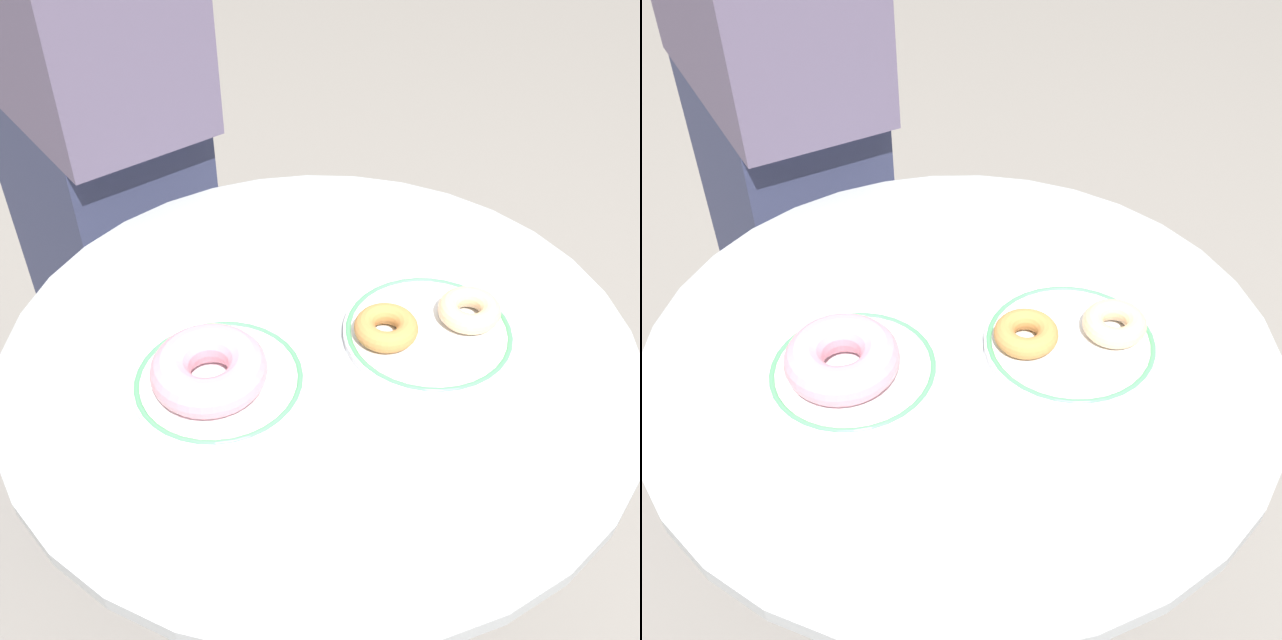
# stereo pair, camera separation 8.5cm
# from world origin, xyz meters

# --- Properties ---
(cafe_table) EXTENTS (0.70, 0.70, 0.77)m
(cafe_table) POSITION_xyz_m (0.00, 0.00, 0.55)
(cafe_table) COLOR #999EA3
(cafe_table) RESTS_ON ground
(plate_left) EXTENTS (0.18, 0.18, 0.01)m
(plate_left) POSITION_xyz_m (-0.12, -0.03, 0.78)
(plate_left) COLOR white
(plate_left) RESTS_ON cafe_table
(plate_right) EXTENTS (0.19, 0.19, 0.01)m
(plate_right) POSITION_xyz_m (0.12, -0.02, 0.78)
(plate_right) COLOR white
(plate_right) RESTS_ON cafe_table
(donut_pink_frosted) EXTENTS (0.15, 0.15, 0.04)m
(donut_pink_frosted) POSITION_xyz_m (-0.13, -0.04, 0.81)
(donut_pink_frosted) COLOR pink
(donut_pink_frosted) RESTS_ON plate_left
(donut_glazed) EXTENTS (0.10, 0.10, 0.02)m
(donut_glazed) POSITION_xyz_m (0.17, -0.01, 0.80)
(donut_glazed) COLOR #E0B789
(donut_glazed) RESTS_ON plate_right
(donut_old_fashioned) EXTENTS (0.07, 0.07, 0.02)m
(donut_old_fashioned) POSITION_xyz_m (0.07, -0.02, 0.80)
(donut_old_fashioned) COLOR #BC7F42
(donut_old_fashioned) RESTS_ON plate_right
(person_figure) EXTENTS (0.38, 0.50, 1.67)m
(person_figure) POSITION_xyz_m (-0.23, 0.54, 0.83)
(person_figure) COLOR #2D3351
(person_figure) RESTS_ON ground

